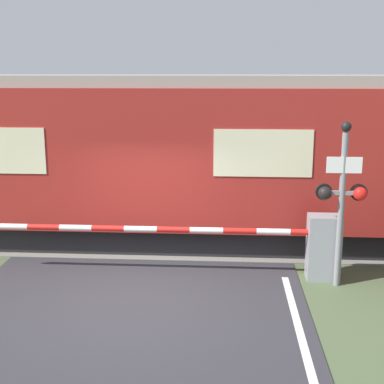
% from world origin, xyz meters
% --- Properties ---
extents(ground_plane, '(80.00, 80.00, 0.00)m').
position_xyz_m(ground_plane, '(0.00, 0.00, 0.00)').
color(ground_plane, '#475638').
extents(track_bed, '(36.00, 3.20, 0.13)m').
position_xyz_m(track_bed, '(0.00, 3.39, 0.02)').
color(track_bed, slate).
rests_on(track_bed, ground_plane).
extents(train, '(19.30, 3.21, 3.76)m').
position_xyz_m(train, '(2.27, 3.38, 1.93)').
color(train, black).
rests_on(train, ground_plane).
extents(crossing_barrier, '(6.68, 0.44, 1.24)m').
position_xyz_m(crossing_barrier, '(2.80, 1.05, 0.68)').
color(crossing_barrier, gray).
rests_on(crossing_barrier, ground_plane).
extents(signal_post, '(0.91, 0.26, 3.00)m').
position_xyz_m(signal_post, '(3.61, 0.73, 1.71)').
color(signal_post, gray).
rests_on(signal_post, ground_plane).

